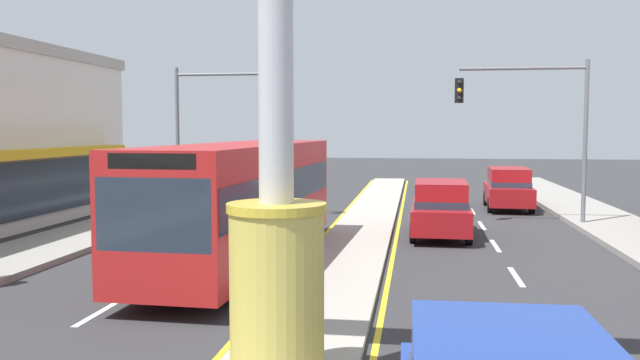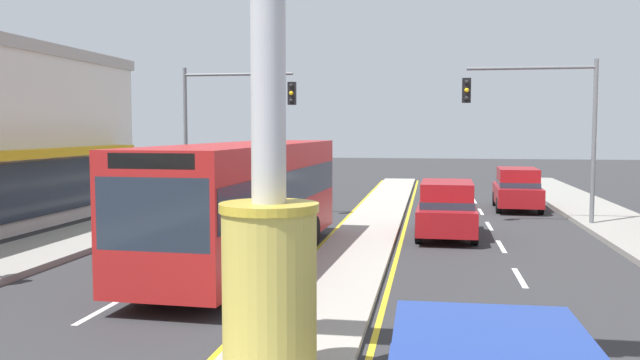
% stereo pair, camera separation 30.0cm
% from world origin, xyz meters
% --- Properties ---
extents(median_strip, '(2.11, 52.00, 0.14)m').
position_xyz_m(median_strip, '(0.00, 18.00, 0.07)').
color(median_strip, '#A39E93').
rests_on(median_strip, ground).
extents(sidewalk_left, '(2.97, 60.00, 0.18)m').
position_xyz_m(sidewalk_left, '(-9.14, 16.00, 0.09)').
color(sidewalk_left, gray).
rests_on(sidewalk_left, ground).
extents(lane_markings, '(8.85, 52.00, 0.01)m').
position_xyz_m(lane_markings, '(0.00, 16.65, 0.00)').
color(lane_markings, silver).
rests_on(lane_markings, ground).
extents(district_sign, '(6.03, 1.37, 7.79)m').
position_xyz_m(district_sign, '(0.00, 5.68, 3.70)').
color(district_sign, gold).
rests_on(district_sign, median_strip).
extents(traffic_light_left_side, '(4.86, 0.46, 6.20)m').
position_xyz_m(traffic_light_left_side, '(-6.29, 23.50, 4.25)').
color(traffic_light_left_side, slate).
rests_on(traffic_light_left_side, ground).
extents(traffic_light_right_side, '(4.86, 0.46, 6.20)m').
position_xyz_m(traffic_light_right_side, '(6.29, 22.55, 4.25)').
color(traffic_light_right_side, slate).
rests_on(traffic_light_right_side, ground).
extents(bus_near_right_lane, '(3.01, 11.30, 3.26)m').
position_xyz_m(bus_near_right_lane, '(-2.71, 14.07, 1.87)').
color(bus_near_right_lane, '#B21E1E').
rests_on(bus_near_right_lane, ground).
extents(suv_far_right_lane, '(2.10, 4.67, 1.90)m').
position_xyz_m(suv_far_right_lane, '(6.00, 27.70, 0.98)').
color(suv_far_right_lane, maroon).
rests_on(suv_far_right_lane, ground).
extents(suv_mid_left_lane, '(2.04, 4.64, 1.90)m').
position_xyz_m(suv_mid_left_lane, '(2.70, 19.49, 0.98)').
color(suv_mid_left_lane, maroon).
rests_on(suv_mid_left_lane, ground).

